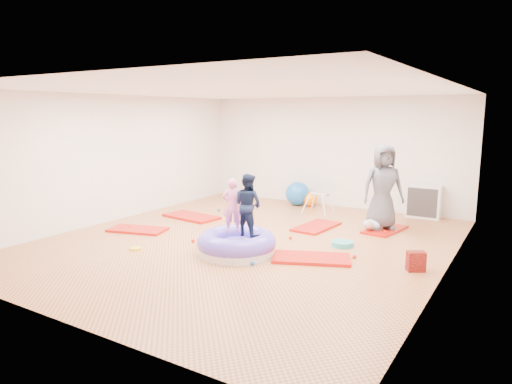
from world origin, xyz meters
The scene contains 19 objects.
room centered at (0.00, 0.00, 1.40)m, with size 7.01×8.01×2.81m.
gym_mat_front_left centered at (-2.35, -0.55, 0.02)m, with size 1.16×0.58×0.05m, color #BA1600.
gym_mat_mid_left centered at (-2.16, 0.96, 0.03)m, with size 1.31×0.65×0.05m, color #BA1600.
gym_mat_center_back centered at (0.70, 1.61, 0.03)m, with size 1.20×0.60×0.05m, color #BA1600.
gym_mat_right centered at (1.51, -0.40, 0.03)m, with size 1.27×0.64×0.05m, color #BA1600.
gym_mat_rear_right centered at (2.00, 2.13, 0.02)m, with size 1.11×0.56×0.05m, color #BA1600.
inflatable_cushion centered at (0.27, -0.78, 0.17)m, with size 1.37×1.37×0.43m.
child_pink centered at (0.13, -0.69, 0.87)m, with size 0.35×0.23×0.95m, color pink.
child_navy centered at (0.47, -0.72, 0.92)m, with size 0.51×0.40×1.06m, color black.
adult_caregiver centered at (1.92, 2.12, 0.91)m, with size 0.85×0.55×1.73m, color #474850.
infant centered at (1.79, 1.87, 0.15)m, with size 0.36×0.37×0.21m.
ball_pit_balls centered at (0.03, 0.28, 0.03)m, with size 4.74×3.13×0.07m.
exercise_ball_blue centered at (-0.72, 3.56, 0.31)m, with size 0.62×0.62×0.62m, color blue.
exercise_ball_orange centered at (-0.37, 3.60, 0.18)m, with size 0.37×0.37×0.37m, color #FF7C00.
infant_play_gym centered at (0.14, 2.96, 0.33)m, with size 0.64×0.61×0.49m.
cube_shelf centered at (2.41, 3.79, 0.38)m, with size 0.77×0.38×0.77m.
balance_disc centered at (1.66, 0.61, 0.04)m, with size 0.40×0.40×0.09m, color teal.
backpack centered at (3.10, -0.06, 0.15)m, with size 0.27×0.16×0.31m, color red.
yellow_toy centered at (-1.42, -1.51, 0.02)m, with size 0.22×0.22×0.03m, color yellow.
Camera 1 is at (4.51, -7.05, 2.39)m, focal length 32.00 mm.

